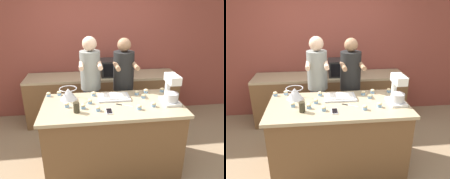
% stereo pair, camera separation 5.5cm
% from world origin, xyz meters
% --- Properties ---
extents(ground_plane, '(16.00, 16.00, 0.00)m').
position_xyz_m(ground_plane, '(0.00, 0.00, 0.00)').
color(ground_plane, '#937A5B').
extents(back_wall, '(10.00, 0.06, 2.70)m').
position_xyz_m(back_wall, '(0.00, 1.73, 1.35)').
color(back_wall, brown).
rests_on(back_wall, ground_plane).
extents(island_counter, '(1.76, 0.86, 0.95)m').
position_xyz_m(island_counter, '(0.00, 0.00, 0.48)').
color(island_counter, brown).
rests_on(island_counter, ground_plane).
extents(back_counter, '(2.80, 0.60, 0.90)m').
position_xyz_m(back_counter, '(0.00, 1.38, 0.45)').
color(back_counter, brown).
rests_on(back_counter, ground_plane).
extents(person_left, '(0.32, 0.49, 1.71)m').
position_xyz_m(person_left, '(-0.25, 0.63, 0.92)').
color(person_left, '#33384C').
rests_on(person_left, ground_plane).
extents(person_right, '(0.33, 0.49, 1.68)m').
position_xyz_m(person_right, '(0.25, 0.63, 0.89)').
color(person_right, brown).
rests_on(person_right, ground_plane).
extents(stand_mixer, '(0.20, 0.30, 0.37)m').
position_xyz_m(stand_mixer, '(0.74, -0.04, 1.12)').
color(stand_mixer, white).
rests_on(stand_mixer, island_counter).
extents(mixing_bowl, '(0.23, 0.23, 0.15)m').
position_xyz_m(mixing_bowl, '(-0.55, 0.23, 1.04)').
color(mixing_bowl, '#BCBCC1').
rests_on(mixing_bowl, island_counter).
extents(baking_tray, '(0.42, 0.28, 0.04)m').
position_xyz_m(baking_tray, '(0.04, 0.18, 0.97)').
color(baking_tray, silver).
rests_on(baking_tray, island_counter).
extents(microwave_oven, '(0.47, 0.39, 0.29)m').
position_xyz_m(microwave_oven, '(0.20, 1.38, 1.04)').
color(microwave_oven, black).
rests_on(microwave_oven, back_counter).
extents(cell_phone, '(0.07, 0.14, 0.01)m').
position_xyz_m(cell_phone, '(-0.06, -0.20, 0.96)').
color(cell_phone, silver).
rests_on(cell_phone, island_counter).
extents(drinking_glass, '(0.07, 0.07, 0.12)m').
position_xyz_m(drinking_glass, '(-0.44, -0.17, 1.02)').
color(drinking_glass, '#332D1E').
rests_on(drinking_glass, island_counter).
extents(knife, '(0.20, 0.12, 0.01)m').
position_xyz_m(knife, '(0.13, -0.06, 0.96)').
color(knife, '#BCBCC1').
rests_on(knife, island_counter).
extents(cupcake_0, '(0.06, 0.06, 0.06)m').
position_xyz_m(cupcake_0, '(0.37, 0.26, 0.99)').
color(cupcake_0, '#759EC6').
rests_on(cupcake_0, island_counter).
extents(cupcake_1, '(0.06, 0.06, 0.06)m').
position_xyz_m(cupcake_1, '(-0.28, 0.05, 0.99)').
color(cupcake_1, '#759EC6').
rests_on(cupcake_1, island_counter).
extents(cupcake_2, '(0.06, 0.06, 0.06)m').
position_xyz_m(cupcake_2, '(-0.22, 0.30, 0.99)').
color(cupcake_2, '#759EC6').
rests_on(cupcake_2, island_counter).
extents(cupcake_3, '(0.06, 0.06, 0.06)m').
position_xyz_m(cupcake_3, '(0.30, -0.19, 0.99)').
color(cupcake_3, '#759EC6').
rests_on(cupcake_3, island_counter).
extents(cupcake_4, '(0.06, 0.06, 0.06)m').
position_xyz_m(cupcake_4, '(-0.19, -0.17, 0.99)').
color(cupcake_4, '#759EC6').
rests_on(cupcake_4, island_counter).
extents(cupcake_5, '(0.06, 0.06, 0.06)m').
position_xyz_m(cupcake_5, '(-0.56, -0.02, 0.99)').
color(cupcake_5, '#759EC6').
rests_on(cupcake_5, island_counter).
extents(cupcake_6, '(0.06, 0.06, 0.06)m').
position_xyz_m(cupcake_6, '(0.43, 0.13, 0.99)').
color(cupcake_6, '#759EC6').
rests_on(cupcake_6, island_counter).
extents(cupcake_7, '(0.06, 0.06, 0.06)m').
position_xyz_m(cupcake_7, '(0.49, -0.14, 0.99)').
color(cupcake_7, '#759EC6').
rests_on(cupcake_7, island_counter).
extents(cupcake_8, '(0.06, 0.06, 0.06)m').
position_xyz_m(cupcake_8, '(-0.37, -0.08, 0.99)').
color(cupcake_8, '#759EC6').
rests_on(cupcake_8, island_counter).
extents(cupcake_9, '(0.06, 0.06, 0.06)m').
position_xyz_m(cupcake_9, '(-0.69, 0.38, 0.99)').
color(cupcake_9, '#759EC6').
rests_on(cupcake_9, island_counter).
extents(cupcake_10, '(0.06, 0.06, 0.06)m').
position_xyz_m(cupcake_10, '(0.76, 0.32, 0.99)').
color(cupcake_10, '#759EC6').
rests_on(cupcake_10, island_counter).
extents(cupcake_11, '(0.06, 0.06, 0.06)m').
position_xyz_m(cupcake_11, '(0.52, 0.31, 0.99)').
color(cupcake_11, '#759EC6').
rests_on(cupcake_11, island_counter).
extents(cupcake_12, '(0.06, 0.06, 0.06)m').
position_xyz_m(cupcake_12, '(-0.83, 0.35, 0.99)').
color(cupcake_12, '#759EC6').
rests_on(cupcake_12, island_counter).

